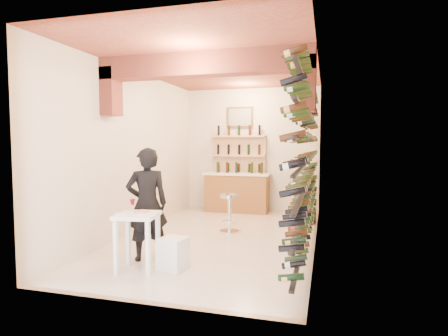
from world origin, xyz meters
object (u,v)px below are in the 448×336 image
object	(u,v)px
white_stool	(173,253)
tasting_table	(137,224)
wine_rack	(304,157)
person	(147,204)
crate_lower	(301,215)
chrome_barstool	(229,210)
back_counter	(237,191)

from	to	relation	value
white_stool	tasting_table	bearing A→B (deg)	-158.54
white_stool	wine_rack	bearing A→B (deg)	47.28
white_stool	person	distance (m)	0.88
tasting_table	crate_lower	world-z (taller)	tasting_table
person	crate_lower	size ratio (longest dim) A/B	3.04
tasting_table	person	world-z (taller)	person
wine_rack	chrome_barstool	xyz separation A→B (m)	(-1.47, 0.48, -1.11)
white_stool	crate_lower	world-z (taller)	white_stool
back_counter	tasting_table	world-z (taller)	back_counter
wine_rack	crate_lower	size ratio (longest dim) A/B	10.09
back_counter	crate_lower	bearing A→B (deg)	-27.25
white_stool	crate_lower	distance (m)	3.93
wine_rack	person	size ratio (longest dim) A/B	3.32
wine_rack	white_stool	distance (m)	2.83
back_counter	chrome_barstool	size ratio (longest dim) A/B	2.23
chrome_barstool	tasting_table	bearing A→B (deg)	-105.32
person	chrome_barstool	xyz separation A→B (m)	(0.77, 2.03, -0.42)
white_stool	person	world-z (taller)	person
wine_rack	tasting_table	world-z (taller)	wine_rack
wine_rack	tasting_table	distance (m)	3.08
tasting_table	back_counter	bearing A→B (deg)	77.42
back_counter	tasting_table	xyz separation A→B (m)	(-0.32, -4.66, 0.13)
tasting_table	person	xyz separation A→B (m)	(-0.09, 0.46, 0.20)
wine_rack	back_counter	size ratio (longest dim) A/B	3.35
crate_lower	white_stool	bearing A→B (deg)	-113.43
wine_rack	person	distance (m)	2.81
person	crate_lower	distance (m)	4.00
chrome_barstool	crate_lower	distance (m)	1.88
wine_rack	back_counter	xyz separation A→B (m)	(-1.83, 2.65, -1.02)
back_counter	chrome_barstool	xyz separation A→B (m)	(0.36, -2.16, -0.09)
tasting_table	chrome_barstool	world-z (taller)	tasting_table
tasting_table	chrome_barstool	bearing A→B (deg)	66.04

